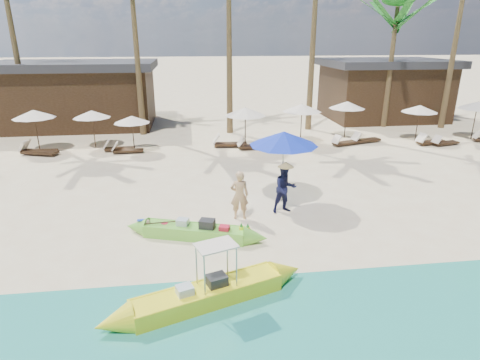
{
  "coord_description": "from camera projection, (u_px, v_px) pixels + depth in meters",
  "views": [
    {
      "loc": [
        -0.45,
        -11.27,
        5.85
      ],
      "look_at": [
        1.26,
        2.0,
        1.05
      ],
      "focal_mm": 30.0,
      "sensor_mm": 36.0,
      "label": 1
    }
  ],
  "objects": [
    {
      "name": "pavilion_west",
      "position": [
        76.0,
        94.0,
        27.19
      ],
      "size": [
        10.8,
        6.6,
        4.3
      ],
      "color": "#382416",
      "rests_on": "ground"
    },
    {
      "name": "resort_parasol_5",
      "position": [
        132.0,
        119.0,
        21.03
      ],
      "size": [
        1.88,
        1.88,
        1.94
      ],
      "color": "#382416",
      "rests_on": "ground"
    },
    {
      "name": "lounger_4_right",
      "position": [
        126.0,
        150.0,
        21.26
      ],
      "size": [
        1.64,
        0.55,
        0.55
      ],
      "rotation": [
        0.0,
        0.0,
        0.03
      ],
      "color": "#382416",
      "rests_on": "ground"
    },
    {
      "name": "lounger_8_left",
      "position": [
        364.0,
        139.0,
        23.33
      ],
      "size": [
        1.86,
        0.96,
        0.6
      ],
      "rotation": [
        0.0,
        0.0,
        0.25
      ],
      "color": "#382416",
      "rests_on": "ground"
    },
    {
      "name": "resort_parasol_6",
      "position": [
        245.0,
        112.0,
        21.41
      ],
      "size": [
        2.23,
        2.23,
        2.29
      ],
      "color": "#382416",
      "rests_on": "ground"
    },
    {
      "name": "blue_umbrella",
      "position": [
        284.0,
        138.0,
        14.32
      ],
      "size": [
        2.48,
        2.48,
        2.67
      ],
      "color": "#99999E",
      "rests_on": "ground"
    },
    {
      "name": "green_canoe",
      "position": [
        195.0,
        231.0,
        12.29
      ],
      "size": [
        4.86,
        1.87,
        0.64
      ],
      "rotation": [
        0.0,
        0.0,
        -0.32
      ],
      "color": "#6EC83D",
      "rests_on": "ground"
    },
    {
      "name": "lounger_6_right",
      "position": [
        253.0,
        145.0,
        21.98
      ],
      "size": [
        1.9,
        0.62,
        0.64
      ],
      "rotation": [
        0.0,
        0.0,
        0.02
      ],
      "color": "#382416",
      "rests_on": "ground"
    },
    {
      "name": "resort_parasol_3",
      "position": [
        34.0,
        114.0,
        21.04
      ],
      "size": [
        2.17,
        2.17,
        2.23
      ],
      "color": "#382416",
      "rests_on": "ground"
    },
    {
      "name": "resort_parasol_4",
      "position": [
        92.0,
        114.0,
        21.84
      ],
      "size": [
        2.0,
        2.0,
        2.06
      ],
      "color": "#382416",
      "rests_on": "ground"
    },
    {
      "name": "lounger_9_right",
      "position": [
        444.0,
        142.0,
        22.77
      ],
      "size": [
        1.71,
        0.85,
        0.56
      ],
      "rotation": [
        0.0,
        0.0,
        0.22
      ],
      "color": "#382416",
      "rests_on": "ground"
    },
    {
      "name": "lounger_5_left",
      "position": [
        117.0,
        148.0,
        21.63
      ],
      "size": [
        1.65,
        0.57,
        0.55
      ],
      "rotation": [
        0.0,
        0.0,
        0.04
      ],
      "color": "#382416",
      "rests_on": "ground"
    },
    {
      "name": "resort_parasol_10",
      "position": [
        478.0,
        105.0,
        23.63
      ],
      "size": [
        2.19,
        2.19,
        2.25
      ],
      "color": "#382416",
      "rests_on": "ground"
    },
    {
      "name": "lounger_4_left",
      "position": [
        37.0,
        151.0,
        20.92
      ],
      "size": [
        2.09,
        1.22,
        0.68
      ],
      "rotation": [
        0.0,
        0.0,
        -0.32
      ],
      "color": "#382416",
      "rests_on": "ground"
    },
    {
      "name": "vendor_green",
      "position": [
        285.0,
        189.0,
        13.9
      ],
      "size": [
        0.94,
        0.79,
        1.73
      ],
      "primitive_type": "imported",
      "rotation": [
        0.0,
        0.0,
        0.18
      ],
      "color": "#15173A",
      "rests_on": "ground"
    },
    {
      "name": "lounger_3_right",
      "position": [
        37.0,
        150.0,
        21.05
      ],
      "size": [
        1.85,
        0.66,
        0.62
      ],
      "rotation": [
        0.0,
        0.0,
        -0.05
      ],
      "color": "#382416",
      "rests_on": "ground"
    },
    {
      "name": "resort_parasol_8",
      "position": [
        347.0,
        105.0,
        23.99
      ],
      "size": [
        2.14,
        2.14,
        2.2
      ],
      "color": "#382416",
      "rests_on": "ground"
    },
    {
      "name": "wet_sand_strip",
      "position": [
        222.0,
        352.0,
        7.88
      ],
      "size": [
        240.0,
        4.5,
        0.01
      ],
      "primitive_type": "cube",
      "color": "tan",
      "rests_on": "ground"
    },
    {
      "name": "resort_parasol_9",
      "position": [
        420.0,
        109.0,
        23.29
      ],
      "size": [
        2.04,
        2.04,
        2.1
      ],
      "color": "#382416",
      "rests_on": "ground"
    },
    {
      "name": "resort_parasol_7",
      "position": [
        302.0,
        108.0,
        22.61
      ],
      "size": [
        2.22,
        2.22,
        2.28
      ],
      "color": "#382416",
      "rests_on": "ground"
    },
    {
      "name": "tourist",
      "position": [
        239.0,
        195.0,
        13.4
      ],
      "size": [
        0.64,
        0.44,
        1.7
      ],
      "primitive_type": "imported",
      "rotation": [
        0.0,
        0.0,
        3.08
      ],
      "color": "tan",
      "rests_on": "ground"
    },
    {
      "name": "lounger_7_right",
      "position": [
        345.0,
        142.0,
        22.76
      ],
      "size": [
        1.79,
        1.04,
        0.58
      ],
      "rotation": [
        0.0,
        0.0,
        0.32
      ],
      "color": "#382416",
      "rests_on": "ground"
    },
    {
      "name": "lounger_9_left",
      "position": [
        430.0,
        141.0,
        22.93
      ],
      "size": [
        1.89,
        0.91,
        0.62
      ],
      "rotation": [
        0.0,
        0.0,
        0.2
      ],
      "color": "#382416",
      "rests_on": "ground"
    },
    {
      "name": "lounger_6_left",
      "position": [
        228.0,
        143.0,
        22.44
      ],
      "size": [
        1.95,
        0.72,
        0.65
      ],
      "rotation": [
        0.0,
        0.0,
        -0.07
      ],
      "color": "#382416",
      "rests_on": "ground"
    },
    {
      "name": "palm_6",
      "position": [
        397.0,
        16.0,
        25.27
      ],
      "size": [
        2.08,
        2.08,
        8.51
      ],
      "color": "brown",
      "rests_on": "ground"
    },
    {
      "name": "pavilion_east",
      "position": [
        383.0,
        89.0,
        29.83
      ],
      "size": [
        8.8,
        6.6,
        4.3
      ],
      "color": "#382416",
      "rests_on": "ground"
    },
    {
      "name": "ground",
      "position": [
        208.0,
        235.0,
        12.55
      ],
      "size": [
        240.0,
        240.0,
        0.0
      ],
      "primitive_type": "plane",
      "color": "beige",
      "rests_on": "ground"
    },
    {
      "name": "yellow_canoe",
      "position": [
        208.0,
        294.0,
        9.26
      ],
      "size": [
        5.45,
        2.22,
        1.47
      ],
      "rotation": [
        0.0,
        0.0,
        0.34
      ],
      "color": "yellow",
      "rests_on": "ground"
    },
    {
      "name": "lounger_7_left",
      "position": [
        284.0,
        143.0,
        22.51
      ],
      "size": [
        2.01,
        0.83,
        0.66
      ],
      "rotation": [
        0.0,
        0.0,
        -0.12
      ],
      "color": "#382416",
      "rests_on": "ground"
    }
  ]
}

